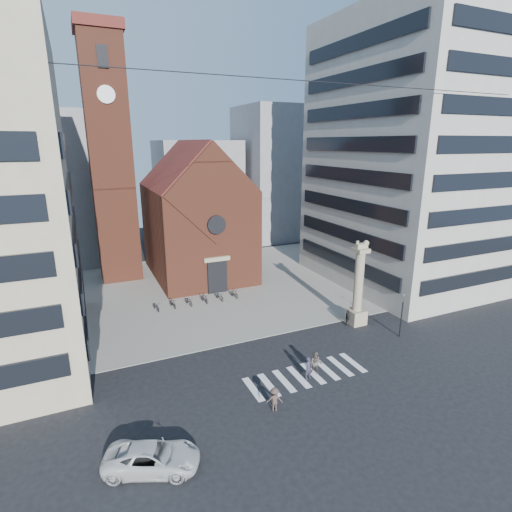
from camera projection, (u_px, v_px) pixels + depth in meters
The scene contains 22 objects.
ground at pixel (282, 358), 33.90m from camera, with size 120.00×120.00×0.00m, color black.
piazza at pixel (212, 287), 50.56m from camera, with size 46.00×30.00×0.05m, color gray.
zebra_crossing at pixel (306, 375), 31.48m from camera, with size 10.20×3.20×0.01m, color white, non-canonical shape.
church at pixel (197, 217), 53.67m from camera, with size 12.00×16.65×18.00m.
campanile at pixel (110, 158), 50.20m from camera, with size 5.50×5.50×31.20m.
building_right at pixel (411, 156), 49.45m from camera, with size 18.00×22.00×32.00m, color #A8A398.
bg_block_left at pixel (34, 190), 58.11m from camera, with size 16.00×14.00×22.00m, color gray.
bg_block_mid at pixel (198, 191), 73.26m from camera, with size 14.00×12.00×18.00m, color gray.
bg_block_right at pixel (283, 173), 76.09m from camera, with size 16.00×14.00×24.00m, color gray.
lion_column at pixel (358, 291), 39.51m from camera, with size 1.63×1.60×8.68m.
traffic_light at pixel (402, 314), 37.10m from camera, with size 0.13×0.16×4.30m.
white_car at pixel (152, 458), 22.28m from camera, with size 2.44×5.30×1.47m, color silver.
pedestrian_0 at pixel (309, 368), 30.80m from camera, with size 0.66×0.44×1.82m, color #302C3D.
pedestrian_1 at pixel (316, 363), 31.36m from camera, with size 0.94×0.73×1.93m, color #524A42.
pedestrian_2 at pixel (347, 318), 39.81m from camera, with size 0.98×0.41×1.67m, color #212228.
pedestrian_3 at pixel (275, 399), 27.12m from camera, with size 1.12×0.64×1.74m, color #45342E.
scooter_0 at pixel (156, 306), 43.38m from camera, with size 0.63×1.80×0.95m, color black.
scooter_1 at pixel (173, 303), 44.08m from camera, with size 0.49×1.75×1.05m, color black.
scooter_2 at pixel (189, 301), 44.81m from camera, with size 0.63×1.80×0.95m, color black.
scooter_3 at pixel (204, 298), 45.52m from camera, with size 0.49×1.75×1.05m, color black.
scooter_4 at pixel (220, 296), 46.25m from camera, with size 0.63×1.80×0.95m, color black.
scooter_5 at pixel (234, 293), 46.95m from camera, with size 0.49×1.75×1.05m, color black.
Camera 1 is at (-14.35, -26.65, 17.72)m, focal length 28.00 mm.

